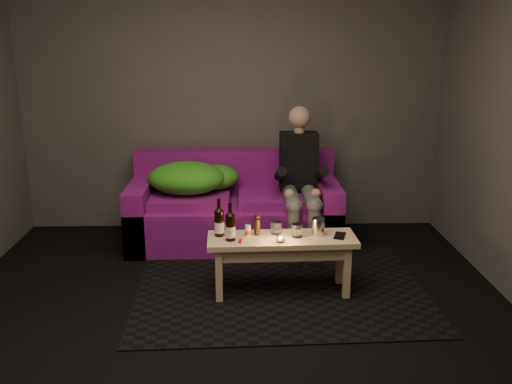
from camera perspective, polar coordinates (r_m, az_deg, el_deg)
The scene contains 17 objects.
floor at distance 3.45m, azimuth -2.81°, elevation -16.03°, with size 4.50×4.50×0.00m, color black.
room at distance 3.40m, azimuth -3.04°, elevation 12.86°, with size 4.50×4.50×4.50m.
rug at distance 4.14m, azimuth 2.62°, elevation -10.13°, with size 2.14×1.56×0.01m, color black.
sofa at distance 4.98m, azimuth -2.29°, elevation -1.97°, with size 1.87×0.84×0.80m.
green_blanket at distance 4.91m, azimuth -6.79°, elevation 1.47°, with size 0.82×0.56×0.28m.
person at distance 4.76m, azimuth 4.67°, elevation 1.59°, with size 0.34×0.77×1.25m.
coffee_table at distance 3.95m, azimuth 2.74°, elevation -5.81°, with size 1.08×0.38×0.44m.
beer_bottle_a at distance 3.92m, azimuth -3.89°, elevation -3.19°, with size 0.07×0.07×0.28m.
beer_bottle_b at distance 3.83m, azimuth -2.72°, elevation -3.66°, with size 0.07×0.07×0.28m.
salt_shaker at distance 3.92m, azimuth -0.87°, elevation -4.10°, with size 0.04×0.04×0.09m, color silver.
pepper_mill at distance 3.94m, azimuth 0.12°, elevation -3.70°, with size 0.04×0.04×0.12m, color black.
tumbler_back at distance 3.97m, azimuth 2.15°, elevation -3.79°, with size 0.08×0.08×0.09m, color white.
tealight at distance 3.82m, azimuth 2.58°, elevation -5.01°, with size 0.05×0.05×0.04m.
tumbler_front at distance 3.92m, azimuth 4.34°, elevation -4.05°, with size 0.08×0.08×0.10m, color white.
steel_cup at distance 3.96m, azimuth 6.57°, elevation -3.63°, with size 0.09×0.09×0.13m, color #B0B3B7.
smartphone at distance 3.98m, azimuth 8.81°, elevation -4.57°, with size 0.07×0.15×0.01m, color black.
red_lighter at distance 3.83m, azimuth -1.67°, elevation -5.17°, with size 0.02×0.07×0.01m, color red.
Camera 1 is at (0.08, -2.92, 1.83)m, focal length 38.00 mm.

